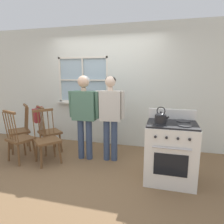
{
  "coord_description": "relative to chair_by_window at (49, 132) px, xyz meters",
  "views": [
    {
      "loc": [
        1.31,
        -3.01,
        1.66
      ],
      "look_at": [
        0.44,
        0.25,
        1.0
      ],
      "focal_mm": 32.0,
      "sensor_mm": 36.0,
      "label": 1
    }
  ],
  "objects": [
    {
      "name": "person_teen_center",
      "position": [
        1.36,
        -0.05,
        0.53
      ],
      "size": [
        0.55,
        0.25,
        1.61
      ],
      "rotation": [
        0.0,
        0.0,
        0.1
      ],
      "color": "#384766",
      "rests_on": "ground_plane"
    },
    {
      "name": "chair_near_wall",
      "position": [
        -0.66,
        -0.07,
        0.0
      ],
      "size": [
        0.58,
        0.58,
        1.0
      ],
      "rotation": [
        0.0,
        0.0,
        -0.76
      ],
      "color": "brown",
      "rests_on": "ground_plane"
    },
    {
      "name": "handbag",
      "position": [
        -0.14,
        -0.18,
        0.39
      ],
      "size": [
        0.25,
        0.25,
        0.31
      ],
      "color": "maroon",
      "rests_on": "chair_by_window"
    },
    {
      "name": "person_elderly_left",
      "position": [
        0.86,
        -0.11,
        0.56
      ],
      "size": [
        0.59,
        0.24,
        1.62
      ],
      "rotation": [
        0.0,
        0.0,
        0.04
      ],
      "color": "#384766",
      "rests_on": "ground_plane"
    },
    {
      "name": "chair_center_cluster",
      "position": [
        0.25,
        -0.46,
        0.0
      ],
      "size": [
        0.58,
        0.58,
        1.0
      ],
      "rotation": [
        0.0,
        0.0,
        0.87
      ],
      "color": "brown",
      "rests_on": "ground_plane"
    },
    {
      "name": "wall_back",
      "position": [
        1.05,
        0.85,
        0.9
      ],
      "size": [
        6.4,
        0.16,
        2.7
      ],
      "color": "silver",
      "rests_on": "ground_plane"
    },
    {
      "name": "potted_plant",
      "position": [
        0.75,
        0.76,
        0.62
      ],
      "size": [
        0.15,
        0.15,
        0.28
      ],
      "color": "beige",
      "rests_on": "wall_back"
    },
    {
      "name": "chair_near_stove",
      "position": [
        -0.28,
        -0.54,
        0.0
      ],
      "size": [
        0.53,
        0.52,
        1.0
      ],
      "rotation": [
        0.0,
        0.0,
        2.79
      ],
      "color": "brown",
      "rests_on": "ground_plane"
    },
    {
      "name": "ground_plane",
      "position": [
        1.02,
        -0.55,
        -0.44
      ],
      "size": [
        16.0,
        16.0,
        0.0
      ],
      "primitive_type": "plane",
      "color": "brown"
    },
    {
      "name": "chair_by_window",
      "position": [
        0.0,
        0.0,
        0.0
      ],
      "size": [
        0.58,
        0.57,
        1.0
      ],
      "rotation": [
        0.0,
        0.0,
        2.47
      ],
      "color": "brown",
      "rests_on": "ground_plane"
    },
    {
      "name": "kettle",
      "position": [
        2.29,
        -0.65,
        0.58
      ],
      "size": [
        0.21,
        0.17,
        0.25
      ],
      "color": "black",
      "rests_on": "stove"
    },
    {
      "name": "stove",
      "position": [
        2.45,
        -0.52,
        0.03
      ],
      "size": [
        0.74,
        0.68,
        1.08
      ],
      "color": "white",
      "rests_on": "ground_plane"
    }
  ]
}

